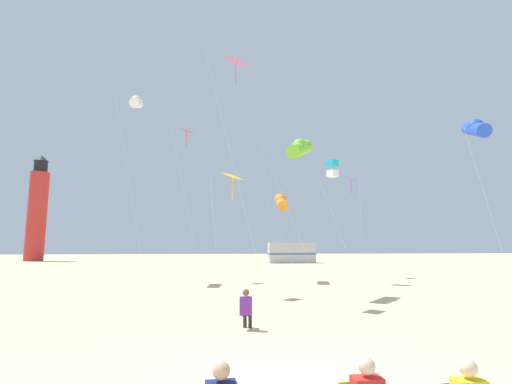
% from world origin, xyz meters
% --- Properties ---
extents(ground, '(200.00, 200.00, 0.00)m').
position_xyz_m(ground, '(0.00, 0.00, 0.00)').
color(ground, beige).
extents(kite_flyer_standing, '(0.42, 0.55, 1.16)m').
position_xyz_m(kite_flyer_standing, '(-0.39, 4.39, 0.61)').
color(kite_flyer_standing, '#722D99').
rests_on(kite_flyer_standing, ground).
extents(kite_diamond_violet, '(1.54, 1.54, 7.99)m').
position_xyz_m(kite_diamond_violet, '(9.70, 21.95, 7.49)').
color(kite_diamond_violet, silver).
rests_on(kite_diamond_violet, ground).
extents(kite_tube_blue, '(1.81, 2.58, 8.98)m').
position_xyz_m(kite_tube_blue, '(11.77, 10.05, 8.28)').
color(kite_tube_blue, silver).
rests_on(kite_tube_blue, ground).
extents(kite_diamond_gold, '(1.72, 1.72, 6.06)m').
position_xyz_m(kite_diamond_gold, '(-0.48, 11.69, 5.66)').
color(kite_diamond_gold, silver).
rests_on(kite_diamond_gold, ground).
extents(kite_tube_white, '(2.49, 2.60, 13.27)m').
position_xyz_m(kite_tube_white, '(-6.95, 19.74, 12.57)').
color(kite_tube_white, silver).
rests_on(kite_tube_white, ground).
extents(kite_diamond_scarlet, '(2.40, 1.99, 10.96)m').
position_xyz_m(kite_diamond_scarlet, '(-3.38, 20.15, 10.26)').
color(kite_diamond_scarlet, silver).
rests_on(kite_diamond_scarlet, ground).
extents(kite_tube_orange, '(2.24, 2.54, 6.17)m').
position_xyz_m(kite_tube_orange, '(3.34, 18.80, 5.46)').
color(kite_tube_orange, silver).
rests_on(kite_tube_orange, ground).
extents(kite_box_cyan, '(2.60, 2.01, 8.19)m').
position_xyz_m(kite_box_cyan, '(6.68, 17.50, 7.60)').
color(kite_box_cyan, silver).
rests_on(kite_box_cyan, ground).
extents(kite_tube_lime, '(3.01, 3.31, 8.06)m').
position_xyz_m(kite_tube_lime, '(2.99, 11.46, 7.36)').
color(kite_tube_lime, silver).
rests_on(kite_tube_lime, ground).
extents(kite_diamond_rainbow, '(2.75, 2.07, 11.11)m').
position_xyz_m(kite_diamond_rainbow, '(-0.45, 9.44, 10.40)').
color(kite_diamond_rainbow, silver).
rests_on(kite_diamond_rainbow, ground).
extents(lighthouse_distant, '(2.80, 2.80, 16.80)m').
position_xyz_m(lighthouse_distant, '(-28.86, 56.05, 7.84)').
color(lighthouse_distant, red).
rests_on(lighthouse_distant, ground).
extents(rv_van_silver, '(6.49, 2.48, 2.80)m').
position_xyz_m(rv_van_silver, '(9.62, 45.17, 1.39)').
color(rv_van_silver, '#B7BABF').
rests_on(rv_van_silver, ground).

